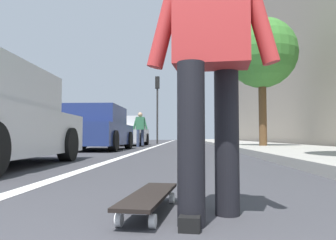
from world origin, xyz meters
The scene contains 11 objects.
ground_plane centered at (10.00, 0.00, 0.00)m, with size 80.00×80.00×0.00m, color #38383D.
lane_stripe_white centered at (20.00, 1.32, 0.00)m, with size 52.00×0.16×0.01m, color silver.
sidewalk_curb centered at (18.00, -3.17, 0.07)m, with size 52.00×3.20×0.14m, color #9E9B93.
building_facade centered at (22.00, -5.60, 5.13)m, with size 40.00×1.20×10.26m, color gray.
skateboard centered at (1.42, 0.18, 0.09)m, with size 0.86×0.30×0.11m.
skater_person centered at (1.28, -0.17, 0.94)m, with size 0.44×0.72×1.64m.
parked_car_mid centered at (10.28, 2.96, 0.71)m, with size 4.03×2.03×1.48m.
parked_car_far centered at (16.24, 2.96, 0.71)m, with size 4.34×1.94×1.48m.
traffic_light centered at (20.54, 1.72, 3.07)m, with size 0.33×0.28×4.46m.
street_tree_mid centered at (10.80, -2.77, 3.37)m, with size 2.46×2.46×4.63m.
pedestrian_distant centered at (13.70, 1.92, 0.88)m, with size 0.43×0.67×1.54m.
Camera 1 is at (-0.44, -0.02, 0.44)m, focal length 34.14 mm.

